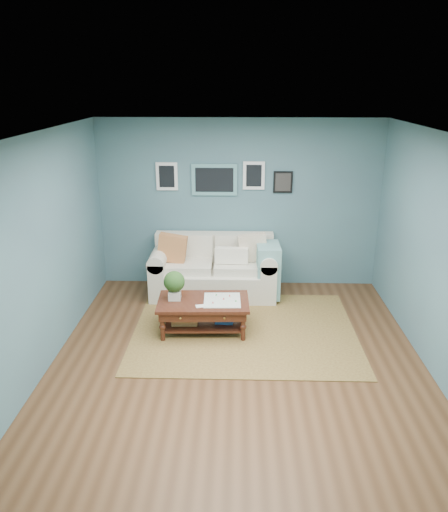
{
  "coord_description": "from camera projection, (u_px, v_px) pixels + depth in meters",
  "views": [
    {
      "loc": [
        -0.01,
        -5.32,
        3.23
      ],
      "look_at": [
        -0.2,
        1.0,
        1.0
      ],
      "focal_mm": 35.0,
      "sensor_mm": 36.0,
      "label": 1
    }
  ],
  "objects": [
    {
      "name": "room_shell",
      "position": [
        238.0,
        254.0,
        5.69
      ],
      "size": [
        5.0,
        5.02,
        2.7
      ],
      "color": "brown",
      "rests_on": "ground"
    },
    {
      "name": "area_rug",
      "position": [
        244.0,
        330.0,
        6.81
      ],
      "size": [
        2.99,
        2.4,
        0.01
      ],
      "primitive_type": "cube",
      "color": "brown",
      "rests_on": "ground"
    },
    {
      "name": "coffee_table",
      "position": [
        199.0,
        306.0,
        6.68
      ],
      "size": [
        1.24,
        0.75,
        0.85
      ],
      "rotation": [
        0.0,
        0.0,
        0.03
      ],
      "color": "black",
      "rests_on": "ground"
    },
    {
      "name": "loveseat",
      "position": [
        219.0,
        269.0,
        7.87
      ],
      "size": [
        2.0,
        0.91,
        1.03
      ],
      "color": "#EEE8CC",
      "rests_on": "ground"
    }
  ]
}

